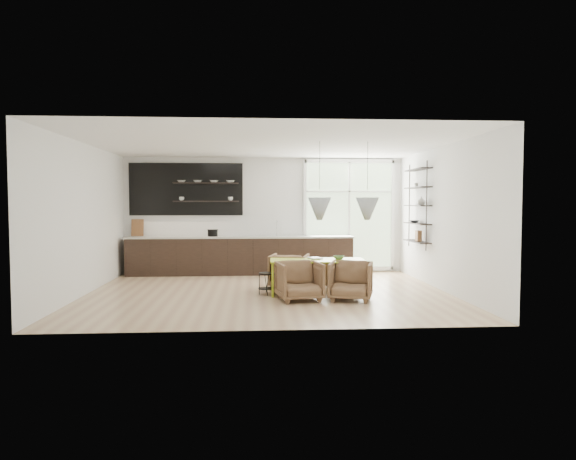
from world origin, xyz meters
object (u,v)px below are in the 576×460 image
Objects in this scene: armchair_back_right at (342,273)px; wire_stool at (267,281)px; armchair_front_left at (299,281)px; armchair_back_left at (289,271)px; dining_table at (317,262)px; armchair_front_right at (351,281)px.

armchair_back_right is 1.73m from wire_stool.
wire_stool is (-0.57, 0.65, -0.08)m from armchair_front_left.
armchair_back_right is at bearing -169.48° from armchair_back_left.
wire_stool is (-0.98, -0.03, -0.35)m from dining_table.
armchair_back_right is 1.70m from armchair_front_left.
armchair_front_left reaches higher than wire_stool.
armchair_back_left reaches higher than dining_table.
armchair_back_left is at bearing 83.36° from armchair_front_left.
dining_table is 1.04m from wire_stool.
armchair_back_right is 1.58× the size of wire_stool.
armchair_back_right is 0.85× the size of armchair_front_left.
armchair_back_left is 1.18× the size of armchair_back_right.
armchair_back_left reaches higher than wire_stool.
armchair_front_right is (1.01, -1.45, -0.00)m from armchair_back_left.
dining_table is 0.92m from armchair_front_right.
armchair_back_right is 1.40m from armchair_front_right.
armchair_back_left is (-0.49, 0.75, -0.26)m from dining_table.
dining_table is at bearing 48.87° from armchair_front_left.
dining_table is at bearing 62.51° from armchair_back_right.
armchair_front_right is at bearing -51.65° from dining_table.
armchair_front_right reaches higher than wire_stool.
wire_stool is at bearing -176.23° from dining_table.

